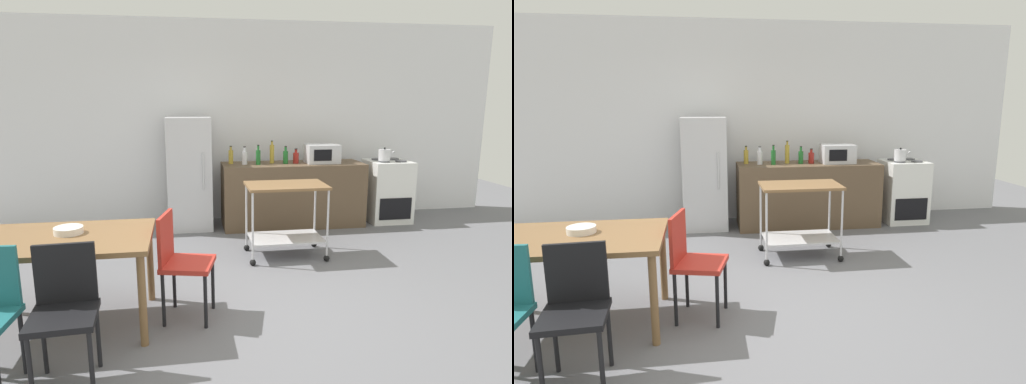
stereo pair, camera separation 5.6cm
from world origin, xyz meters
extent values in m
plane|color=slate|center=(0.00, 0.00, 0.00)|extent=(12.00, 12.00, 0.00)
cube|color=white|center=(0.00, 3.20, 1.45)|extent=(8.40, 0.12, 2.90)
cube|color=brown|center=(0.90, 2.60, 0.45)|extent=(2.00, 0.64, 0.90)
cube|color=brown|center=(-1.63, 0.01, 0.73)|extent=(1.50, 0.90, 0.04)
cylinder|color=brown|center=(-0.94, -0.38, 0.35)|extent=(0.06, 0.06, 0.71)
cylinder|color=brown|center=(-0.94, 0.40, 0.35)|extent=(0.06, 0.06, 0.71)
cube|color=black|center=(-1.38, -0.79, 0.47)|extent=(0.42, 0.42, 0.04)
cube|color=black|center=(-1.39, -0.61, 0.69)|extent=(0.38, 0.05, 0.40)
cylinder|color=black|center=(-1.54, -0.97, 0.23)|extent=(0.03, 0.03, 0.45)
cylinder|color=black|center=(-1.20, -0.95, 0.23)|extent=(0.03, 0.03, 0.45)
cylinder|color=black|center=(-1.56, -0.63, 0.23)|extent=(0.03, 0.03, 0.45)
cylinder|color=black|center=(-1.22, -0.61, 0.23)|extent=(0.03, 0.03, 0.45)
cube|color=#B72D23|center=(-0.61, 0.01, 0.47)|extent=(0.48, 0.48, 0.04)
cube|color=#B72D23|center=(-0.78, 0.05, 0.69)|extent=(0.12, 0.38, 0.40)
cylinder|color=black|center=(-0.48, -0.20, 0.23)|extent=(0.03, 0.03, 0.45)
cylinder|color=black|center=(-0.40, 0.14, 0.23)|extent=(0.03, 0.03, 0.45)
cylinder|color=black|center=(-0.81, -0.12, 0.23)|extent=(0.03, 0.03, 0.45)
cylinder|color=black|center=(-0.73, 0.21, 0.23)|extent=(0.03, 0.03, 0.45)
cylinder|color=black|center=(-1.70, -0.61, 0.23)|extent=(0.03, 0.03, 0.45)
cube|color=white|center=(2.35, 2.62, 0.45)|extent=(0.60, 0.60, 0.90)
cube|color=black|center=(2.35, 2.32, 0.25)|extent=(0.48, 0.01, 0.32)
cylinder|color=#47474C|center=(2.22, 2.50, 0.91)|extent=(0.16, 0.16, 0.02)
cylinder|color=#47474C|center=(2.48, 2.50, 0.91)|extent=(0.16, 0.16, 0.02)
cylinder|color=#47474C|center=(2.22, 2.74, 0.91)|extent=(0.16, 0.16, 0.02)
cylinder|color=#47474C|center=(2.48, 2.74, 0.91)|extent=(0.16, 0.16, 0.02)
cube|color=silver|center=(-0.55, 2.70, 0.78)|extent=(0.60, 0.60, 1.55)
cylinder|color=silver|center=(-0.37, 2.39, 0.85)|extent=(0.02, 0.02, 0.50)
cube|color=brown|center=(0.51, 1.34, 0.83)|extent=(0.90, 0.56, 0.03)
cube|color=silver|center=(0.51, 1.34, 0.22)|extent=(0.83, 0.52, 0.02)
cylinder|color=silver|center=(0.09, 1.09, 0.45)|extent=(0.02, 0.02, 0.76)
sphere|color=black|center=(0.09, 1.09, 0.04)|extent=(0.07, 0.07, 0.07)
cylinder|color=silver|center=(0.93, 1.09, 0.45)|extent=(0.02, 0.02, 0.76)
sphere|color=black|center=(0.93, 1.09, 0.04)|extent=(0.07, 0.07, 0.07)
cylinder|color=silver|center=(0.09, 1.59, 0.45)|extent=(0.02, 0.02, 0.76)
sphere|color=black|center=(0.09, 1.59, 0.04)|extent=(0.07, 0.07, 0.07)
cylinder|color=silver|center=(0.93, 1.59, 0.45)|extent=(0.02, 0.02, 0.76)
sphere|color=black|center=(0.93, 1.59, 0.04)|extent=(0.07, 0.07, 0.07)
cylinder|color=gold|center=(0.03, 2.69, 0.99)|extent=(0.07, 0.07, 0.19)
cylinder|color=gold|center=(0.03, 2.69, 1.11)|extent=(0.03, 0.03, 0.05)
cylinder|color=black|center=(0.03, 2.69, 1.14)|extent=(0.03, 0.03, 0.01)
cylinder|color=silver|center=(0.21, 2.59, 0.99)|extent=(0.08, 0.08, 0.18)
cylinder|color=silver|center=(0.21, 2.59, 1.11)|extent=(0.03, 0.03, 0.06)
cylinder|color=black|center=(0.21, 2.59, 1.14)|extent=(0.04, 0.04, 0.01)
cylinder|color=#1E6628|center=(0.39, 2.54, 1.00)|extent=(0.06, 0.06, 0.20)
cylinder|color=#1E6628|center=(0.39, 2.54, 1.13)|extent=(0.03, 0.03, 0.06)
cylinder|color=black|center=(0.39, 2.54, 1.17)|extent=(0.03, 0.03, 0.01)
cylinder|color=gold|center=(0.61, 2.65, 1.03)|extent=(0.06, 0.06, 0.26)
cylinder|color=gold|center=(0.61, 2.65, 1.18)|extent=(0.03, 0.03, 0.05)
cylinder|color=black|center=(0.61, 2.65, 1.21)|extent=(0.03, 0.03, 0.01)
cylinder|color=#1E6628|center=(0.79, 2.58, 0.99)|extent=(0.07, 0.07, 0.18)
cylinder|color=#1E6628|center=(0.79, 2.58, 1.10)|extent=(0.03, 0.03, 0.06)
cylinder|color=black|center=(0.79, 2.58, 1.14)|extent=(0.03, 0.03, 0.01)
cylinder|color=maroon|center=(0.94, 2.58, 0.98)|extent=(0.08, 0.08, 0.15)
cylinder|color=maroon|center=(0.94, 2.58, 1.07)|extent=(0.04, 0.04, 0.05)
cylinder|color=black|center=(0.94, 2.58, 1.10)|extent=(0.04, 0.04, 0.01)
cube|color=silver|center=(1.32, 2.58, 1.03)|extent=(0.46, 0.34, 0.26)
cube|color=black|center=(1.28, 2.40, 1.03)|extent=(0.25, 0.01, 0.16)
cylinder|color=white|center=(-1.53, 0.09, 0.78)|extent=(0.22, 0.22, 0.05)
cylinder|color=silver|center=(2.23, 2.52, 1.00)|extent=(0.17, 0.17, 0.16)
sphere|color=black|center=(2.23, 2.52, 1.09)|extent=(0.03, 0.03, 0.03)
cylinder|color=silver|center=(2.34, 2.52, 1.02)|extent=(0.08, 0.02, 0.07)
camera|label=1|loc=(-0.60, -3.48, 1.80)|focal=31.29mm
camera|label=2|loc=(-0.55, -3.49, 1.80)|focal=31.29mm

